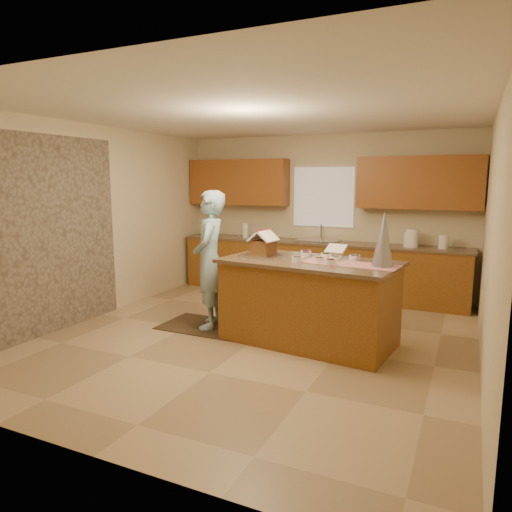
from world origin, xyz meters
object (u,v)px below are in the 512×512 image
Objects in this scene: boy at (210,260)px; gingerbread_house at (263,245)px; island_base at (309,303)px; tinsel_tree at (384,239)px.

gingerbread_house is at bearing 71.42° from boy.
boy is 0.79m from gingerbread_house.
gingerbread_house is at bearing -174.81° from island_base.
tinsel_tree is (0.85, -0.04, 0.82)m from island_base.
gingerbread_house reaches higher than island_base.
boy is (-1.36, -0.00, 0.43)m from island_base.
island_base is at bearing -1.34° from gingerbread_house.
boy is 5.33× the size of gingerbread_house.
tinsel_tree is at bearing -2.24° from gingerbread_house.
island_base is 1.09× the size of boy.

